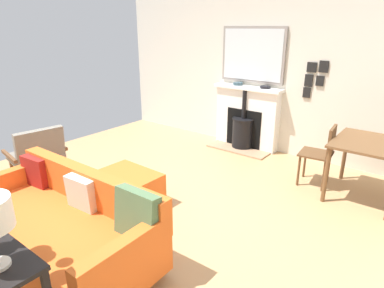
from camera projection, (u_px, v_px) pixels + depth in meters
ground_plane at (134, 213)px, 3.86m from camera, size 5.89×5.69×0.01m
wall_left at (259, 70)px, 5.59m from camera, size 0.12×5.69×2.70m
fireplace at (246, 121)px, 5.79m from camera, size 0.55×1.22×1.08m
mirror_over_mantel at (253, 55)px, 5.50m from camera, size 0.04×1.14×0.90m
mantel_bowl_near at (238, 84)px, 5.71m from camera, size 0.16×0.16×0.05m
mantel_bowl_far at (265, 87)px, 5.41m from camera, size 0.17×0.17×0.04m
sofa at (62, 226)px, 3.01m from camera, size 0.95×2.00×0.83m
ottoman at (126, 186)px, 3.97m from camera, size 0.64×0.76×0.39m
armchair_accent at (38, 153)px, 4.39m from camera, size 0.75×0.68×0.82m
dining_table at (369, 150)px, 3.99m from camera, size 0.92×0.80×0.74m
dining_chair_near_fireplace at (323, 151)px, 4.36m from camera, size 0.44×0.44×0.84m
photo_gallery_row at (314, 77)px, 4.99m from camera, size 0.02×0.33×0.57m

